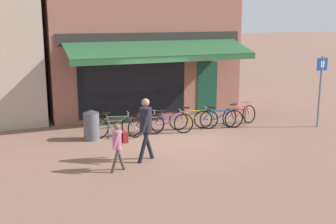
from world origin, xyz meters
name	(u,v)px	position (x,y,z in m)	size (l,w,h in m)	color
ground_plane	(170,138)	(0.00, 0.00, 0.00)	(160.00, 160.00, 0.00)	brown
shop_front	(141,41)	(0.58, 4.45, 2.92)	(7.71, 4.67, 5.85)	#8E5647
bike_rack_rail	(181,116)	(0.76, 0.76, 0.49)	(5.30, 0.04, 0.57)	#47494F
bicycle_green	(115,126)	(-1.62, 0.75, 0.38)	(1.82, 0.52, 0.86)	black
bicycle_black	(147,124)	(-0.55, 0.68, 0.35)	(1.56, 0.81, 0.81)	black
bicycle_purple	(169,123)	(0.18, 0.50, 0.37)	(1.65, 0.56, 0.82)	black
bicycle_orange	(194,119)	(1.20, 0.70, 0.36)	(1.74, 0.57, 0.83)	black
bicycle_blue	(218,118)	(2.08, 0.49, 0.36)	(1.71, 0.72, 0.81)	black
bicycle_red	(239,115)	(3.02, 0.63, 0.36)	(1.69, 0.71, 0.85)	black
pedestrian_adult	(146,123)	(-1.44, -1.80, 1.07)	(0.58, 0.58, 1.76)	black
pedestrian_child	(119,142)	(-2.35, -2.30, 0.79)	(0.48, 0.38, 1.26)	#47382D
litter_bin	(91,125)	(-2.39, 0.79, 0.49)	(0.51, 0.51, 0.99)	#515459
parking_sign	(321,84)	(5.49, -0.68, 1.55)	(0.44, 0.07, 2.54)	slate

